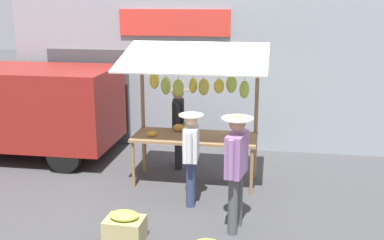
{
  "coord_description": "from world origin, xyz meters",
  "views": [
    {
      "loc": [
        -1.34,
        8.04,
        3.29
      ],
      "look_at": [
        0.0,
        0.3,
        1.25
      ],
      "focal_mm": 44.59,
      "sensor_mm": 36.0,
      "label": 1
    }
  ],
  "objects_px": {
    "shopper_in_striped_shirt": "(191,151)",
    "produce_crate_near": "(125,227)",
    "shopper_with_ponytail": "(236,163)",
    "vendor_with_sunhat": "(178,121)",
    "parked_van": "(4,103)",
    "market_stall": "(194,98)"
  },
  "relations": [
    {
      "from": "parked_van",
      "to": "shopper_in_striped_shirt",
      "type": "bearing_deg",
      "value": 156.88
    },
    {
      "from": "shopper_in_striped_shirt",
      "to": "parked_van",
      "type": "relative_size",
      "value": 0.35
    },
    {
      "from": "shopper_in_striped_shirt",
      "to": "parked_van",
      "type": "bearing_deg",
      "value": 63.26
    },
    {
      "from": "market_stall",
      "to": "vendor_with_sunhat",
      "type": "relative_size",
      "value": 1.57
    },
    {
      "from": "market_stall",
      "to": "shopper_with_ponytail",
      "type": "bearing_deg",
      "value": 116.75
    },
    {
      "from": "shopper_with_ponytail",
      "to": "vendor_with_sunhat",
      "type": "bearing_deg",
      "value": 38.37
    },
    {
      "from": "vendor_with_sunhat",
      "to": "shopper_with_ponytail",
      "type": "height_order",
      "value": "shopper_with_ponytail"
    },
    {
      "from": "market_stall",
      "to": "parked_van",
      "type": "height_order",
      "value": "market_stall"
    },
    {
      "from": "shopper_with_ponytail",
      "to": "shopper_in_striped_shirt",
      "type": "distance_m",
      "value": 1.12
    },
    {
      "from": "vendor_with_sunhat",
      "to": "produce_crate_near",
      "type": "xyz_separation_m",
      "value": [
        0.15,
        3.05,
        -0.73
      ]
    },
    {
      "from": "vendor_with_sunhat",
      "to": "produce_crate_near",
      "type": "height_order",
      "value": "vendor_with_sunhat"
    },
    {
      "from": "market_stall",
      "to": "shopper_in_striped_shirt",
      "type": "xyz_separation_m",
      "value": [
        -0.12,
        1.0,
        -0.67
      ]
    },
    {
      "from": "shopper_in_striped_shirt",
      "to": "produce_crate_near",
      "type": "height_order",
      "value": "shopper_in_striped_shirt"
    },
    {
      "from": "shopper_in_striped_shirt",
      "to": "produce_crate_near",
      "type": "relative_size",
      "value": 2.8
    },
    {
      "from": "shopper_in_striped_shirt",
      "to": "produce_crate_near",
      "type": "xyz_separation_m",
      "value": [
        0.69,
        1.39,
        -0.69
      ]
    },
    {
      "from": "shopper_in_striped_shirt",
      "to": "market_stall",
      "type": "bearing_deg",
      "value": 2.75
    },
    {
      "from": "shopper_with_ponytail",
      "to": "parked_van",
      "type": "bearing_deg",
      "value": 72.86
    },
    {
      "from": "market_stall",
      "to": "produce_crate_near",
      "type": "bearing_deg",
      "value": 76.45
    },
    {
      "from": "produce_crate_near",
      "to": "market_stall",
      "type": "bearing_deg",
      "value": -103.55
    },
    {
      "from": "market_stall",
      "to": "parked_van",
      "type": "xyz_separation_m",
      "value": [
        4.19,
        -0.81,
        -0.44
      ]
    },
    {
      "from": "vendor_with_sunhat",
      "to": "shopper_in_striped_shirt",
      "type": "bearing_deg",
      "value": 8.56
    },
    {
      "from": "shopper_with_ponytail",
      "to": "produce_crate_near",
      "type": "xyz_separation_m",
      "value": [
        1.47,
        0.6,
        -0.82
      ]
    }
  ]
}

